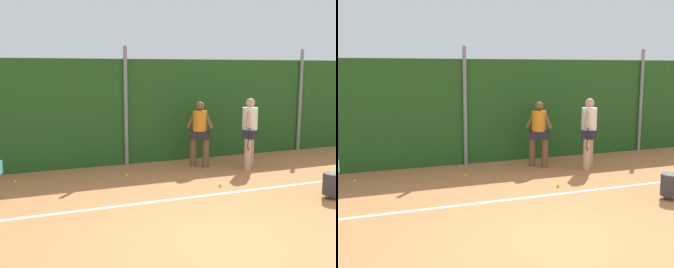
{
  "view_description": "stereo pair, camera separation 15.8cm",
  "coord_description": "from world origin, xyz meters",
  "views": [
    {
      "loc": [
        -2.79,
        -5.09,
        2.49
      ],
      "look_at": [
        0.43,
        3.24,
        1.06
      ],
      "focal_mm": 44.12,
      "sensor_mm": 36.0,
      "label": 1
    },
    {
      "loc": [
        -2.64,
        -5.14,
        2.49
      ],
      "look_at": [
        0.43,
        3.24,
        1.06
      ],
      "focal_mm": 44.12,
      "sensor_mm": 36.0,
      "label": 2
    }
  ],
  "objects": [
    {
      "name": "ground_plane",
      "position": [
        0.0,
        1.55,
        0.0
      ],
      "size": [
        29.04,
        29.04,
        0.0
      ],
      "primitive_type": "plane",
      "color": "#C67542"
    },
    {
      "name": "hedge_fence_backdrop",
      "position": [
        0.0,
        5.29,
        1.36
      ],
      "size": [
        18.87,
        0.25,
        2.73
      ],
      "primitive_type": "cube",
      "color": "#23511E",
      "rests_on": "ground_plane"
    },
    {
      "name": "fence_post_center",
      "position": [
        0.0,
        5.11,
        1.52
      ],
      "size": [
        0.1,
        0.1,
        3.04
      ],
      "primitive_type": "cylinder",
      "color": "gray",
      "rests_on": "ground_plane"
    },
    {
      "name": "fence_post_right",
      "position": [
        5.44,
        5.11,
        1.52
      ],
      "size": [
        0.1,
        0.1,
        3.04
      ],
      "primitive_type": "cylinder",
      "color": "gray",
      "rests_on": "ground_plane"
    },
    {
      "name": "court_baseline_paint",
      "position": [
        0.0,
        1.97,
        0.0
      ],
      "size": [
        13.79,
        0.1,
        0.01
      ],
      "primitive_type": "cube",
      "color": "white",
      "rests_on": "ground_plane"
    },
    {
      "name": "player_midcourt",
      "position": [
        2.78,
        3.67,
        0.99
      ],
      "size": [
        0.57,
        0.65,
        1.76
      ],
      "rotation": [
        0.0,
        0.0,
        3.95
      ],
      "color": "tan",
      "rests_on": "ground_plane"
    },
    {
      "name": "player_backcourt_far",
      "position": [
        1.68,
        4.23,
        0.94
      ],
      "size": [
        0.58,
        0.52,
        1.67
      ],
      "rotation": [
        0.0,
        0.0,
        5.62
      ],
      "color": "brown",
      "rests_on": "ground_plane"
    },
    {
      "name": "ball_hopper",
      "position": [
        2.93,
        0.94,
        0.29
      ],
      "size": [
        0.36,
        0.36,
        0.51
      ],
      "color": "#2D2D33",
      "rests_on": "ground_plane"
    },
    {
      "name": "tennis_ball_0",
      "position": [
        5.8,
        4.43,
        0.03
      ],
      "size": [
        0.07,
        0.07,
        0.07
      ],
      "primitive_type": "sphere",
      "color": "#CCDB33",
      "rests_on": "ground_plane"
    },
    {
      "name": "tennis_ball_1",
      "position": [
        -2.75,
        4.27,
        0.03
      ],
      "size": [
        0.07,
        0.07,
        0.07
      ],
      "primitive_type": "sphere",
      "color": "#CCDB33",
      "rests_on": "ground_plane"
    },
    {
      "name": "tennis_ball_2",
      "position": [
        -0.32,
        3.92,
        0.03
      ],
      "size": [
        0.07,
        0.07,
        0.07
      ],
      "primitive_type": "sphere",
      "color": "#CCDB33",
      "rests_on": "ground_plane"
    },
    {
      "name": "tennis_ball_3",
      "position": [
        1.31,
        2.42,
        0.03
      ],
      "size": [
        0.07,
        0.07,
        0.07
      ],
      "primitive_type": "sphere",
      "color": "#CCDB33",
      "rests_on": "ground_plane"
    }
  ]
}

